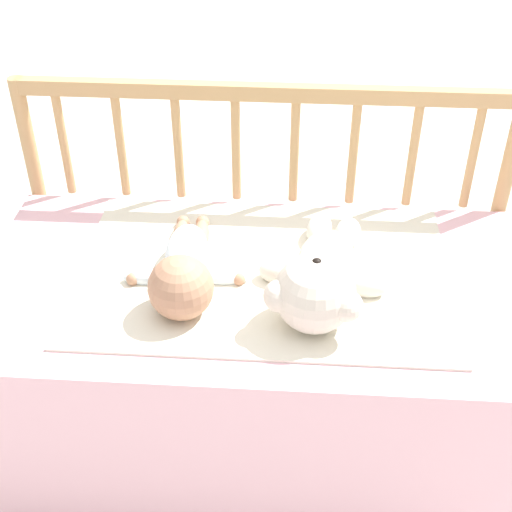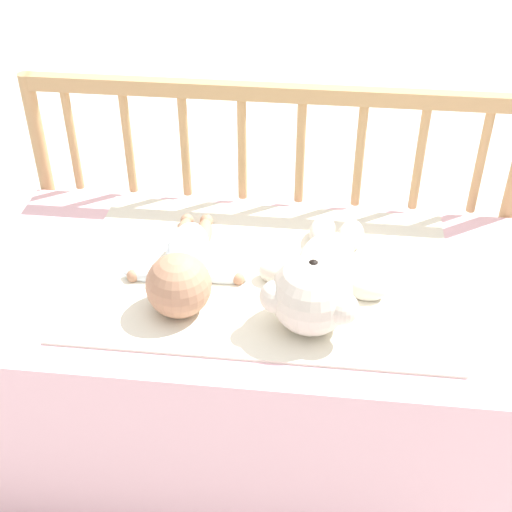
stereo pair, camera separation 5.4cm
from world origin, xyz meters
name	(u,v)px [view 1 (the left image)]	position (x,y,z in m)	size (l,w,h in m)	color
ground_plane	(256,439)	(0.00, 0.00, 0.00)	(12.00, 12.00, 0.00)	silver
crib_mattress	(256,367)	(0.00, 0.00, 0.26)	(1.19, 0.62, 0.52)	#EDB7C6
crib_rail	(265,177)	(0.00, 0.33, 0.58)	(1.19, 0.04, 0.82)	tan
blanket	(263,273)	(0.01, 0.02, 0.52)	(0.80, 0.53, 0.01)	silver
teddy_bear	(320,278)	(0.13, -0.06, 0.58)	(0.27, 0.42, 0.16)	silver
baby	(184,270)	(-0.14, -0.04, 0.57)	(0.27, 0.38, 0.13)	white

